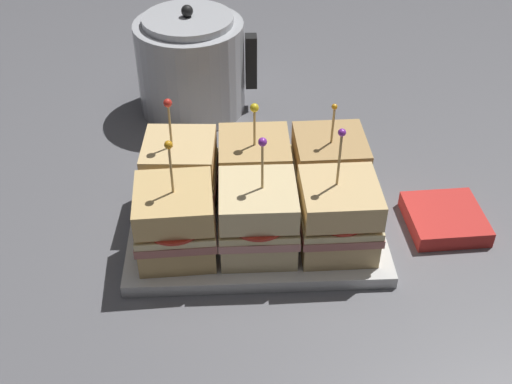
# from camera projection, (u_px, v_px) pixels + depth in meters

# --- Properties ---
(ground_plane) EXTENTS (6.00, 6.00, 0.00)m
(ground_plane) POSITION_uv_depth(u_px,v_px,m) (256.00, 231.00, 0.91)
(ground_plane) COLOR slate
(serving_platter) EXTENTS (0.35, 0.24, 0.02)m
(serving_platter) POSITION_uv_depth(u_px,v_px,m) (256.00, 226.00, 0.91)
(serving_platter) COLOR silver
(serving_platter) RESTS_ON ground_plane
(sandwich_front_left) EXTENTS (0.11, 0.11, 0.17)m
(sandwich_front_left) POSITION_uv_depth(u_px,v_px,m) (176.00, 222.00, 0.82)
(sandwich_front_left) COLOR tan
(sandwich_front_left) RESTS_ON serving_platter
(sandwich_front_center) EXTENTS (0.10, 0.11, 0.17)m
(sandwich_front_center) POSITION_uv_depth(u_px,v_px,m) (256.00, 219.00, 0.83)
(sandwich_front_center) COLOR beige
(sandwich_front_center) RESTS_ON serving_platter
(sandwich_front_right) EXTENTS (0.10, 0.10, 0.18)m
(sandwich_front_right) POSITION_uv_depth(u_px,v_px,m) (338.00, 216.00, 0.83)
(sandwich_front_right) COLOR #DBB77A
(sandwich_front_right) RESTS_ON serving_platter
(sandwich_back_left) EXTENTS (0.11, 0.11, 0.17)m
(sandwich_back_left) POSITION_uv_depth(u_px,v_px,m) (181.00, 173.00, 0.91)
(sandwich_back_left) COLOR #DBB77A
(sandwich_back_left) RESTS_ON serving_platter
(sandwich_back_center) EXTENTS (0.10, 0.11, 0.16)m
(sandwich_back_center) POSITION_uv_depth(u_px,v_px,m) (254.00, 170.00, 0.91)
(sandwich_back_center) COLOR tan
(sandwich_back_center) RESTS_ON serving_platter
(sandwich_back_right) EXTENTS (0.11, 0.11, 0.16)m
(sandwich_back_right) POSITION_uv_depth(u_px,v_px,m) (329.00, 168.00, 0.92)
(sandwich_back_right) COLOR tan
(sandwich_back_right) RESTS_ON serving_platter
(kettle_steel) EXTENTS (0.21, 0.19, 0.19)m
(kettle_steel) POSITION_uv_depth(u_px,v_px,m) (191.00, 65.00, 1.12)
(kettle_steel) COLOR #B7BABF
(kettle_steel) RESTS_ON ground_plane
(napkin_stack) EXTENTS (0.11, 0.11, 0.02)m
(napkin_stack) POSITION_uv_depth(u_px,v_px,m) (444.00, 218.00, 0.92)
(napkin_stack) COLOR red
(napkin_stack) RESTS_ON ground_plane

